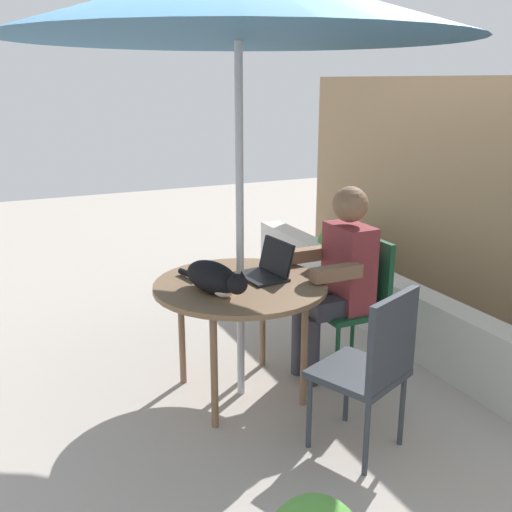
{
  "coord_description": "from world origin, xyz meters",
  "views": [
    {
      "loc": [
        2.98,
        -1.29,
        1.83
      ],
      "look_at": [
        0.0,
        0.1,
        0.86
      ],
      "focal_mm": 41.77,
      "sensor_mm": 36.0,
      "label": 1
    }
  ],
  "objects": [
    {
      "name": "ground_plane",
      "position": [
        0.0,
        0.0,
        0.0
      ],
      "size": [
        14.0,
        14.0,
        0.0
      ],
      "primitive_type": "plane",
      "color": "#ADA399"
    },
    {
      "name": "fence_back",
      "position": [
        0.0,
        2.06,
        0.93
      ],
      "size": [
        5.12,
        0.08,
        1.86
      ],
      "primitive_type": "cube",
      "color": "#937756",
      "rests_on": "ground"
    },
    {
      "name": "planter_wall_low",
      "position": [
        0.0,
        1.33,
        0.23
      ],
      "size": [
        4.6,
        0.2,
        0.46
      ],
      "primitive_type": "cube",
      "color": "beige",
      "rests_on": "ground"
    },
    {
      "name": "patio_table",
      "position": [
        0.0,
        0.0,
        0.65
      ],
      "size": [
        1.0,
        1.0,
        0.71
      ],
      "color": "brown",
      "rests_on": "ground"
    },
    {
      "name": "patio_umbrella",
      "position": [
        0.0,
        0.0,
        2.21
      ],
      "size": [
        2.45,
        2.45,
        2.39
      ],
      "color": "#B7B7BC",
      "rests_on": "ground"
    },
    {
      "name": "chair_occupied",
      "position": [
        0.0,
        0.83,
        0.51
      ],
      "size": [
        0.4,
        0.4,
        0.88
      ],
      "color": "#194C2D",
      "rests_on": "ground"
    },
    {
      "name": "chair_empty",
      "position": [
        0.83,
        0.35,
        0.51
      ],
      "size": [
        0.52,
        0.52,
        0.88
      ],
      "color": "#33383F",
      "rests_on": "ground"
    },
    {
      "name": "person_seated",
      "position": [
        -0.0,
        0.67,
        0.68
      ],
      "size": [
        0.48,
        0.48,
        1.22
      ],
      "color": "maroon",
      "rests_on": "ground"
    },
    {
      "name": "laptop",
      "position": [
        -0.04,
        0.2,
        0.77
      ],
      "size": [
        0.33,
        0.28,
        0.21
      ],
      "color": "black",
      "rests_on": "patio_table"
    },
    {
      "name": "cat",
      "position": [
        0.09,
        -0.19,
        0.79
      ],
      "size": [
        0.65,
        0.28,
        0.17
      ],
      "color": "black",
      "rests_on": "patio_table"
    },
    {
      "name": "potted_plant_near_fence",
      "position": [
        -1.32,
        1.55,
        0.35
      ],
      "size": [
        0.41,
        0.41,
        0.63
      ],
      "color": "#9E5138",
      "rests_on": "ground"
    }
  ]
}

